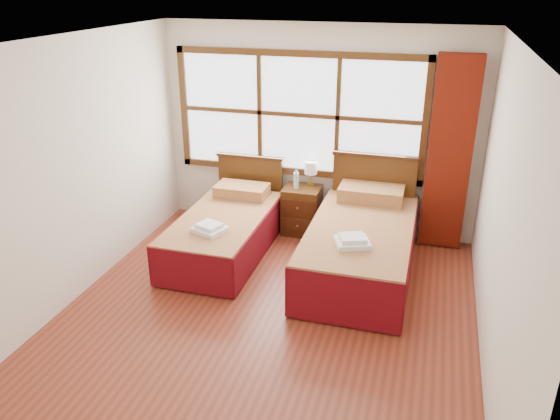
# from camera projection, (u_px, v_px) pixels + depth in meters

# --- Properties ---
(floor) EXTENTS (4.50, 4.50, 0.00)m
(floor) POSITION_uv_depth(u_px,v_px,m) (265.00, 318.00, 5.36)
(floor) COLOR brown
(floor) RESTS_ON ground
(ceiling) EXTENTS (4.50, 4.50, 0.00)m
(ceiling) POSITION_uv_depth(u_px,v_px,m) (262.00, 43.00, 4.33)
(ceiling) COLOR white
(ceiling) RESTS_ON wall_back
(wall_back) EXTENTS (4.00, 0.00, 4.00)m
(wall_back) POSITION_uv_depth(u_px,v_px,m) (318.00, 131.00, 6.83)
(wall_back) COLOR silver
(wall_back) RESTS_ON floor
(wall_left) EXTENTS (0.00, 4.50, 4.50)m
(wall_left) POSITION_uv_depth(u_px,v_px,m) (70.00, 174.00, 5.35)
(wall_left) COLOR silver
(wall_left) RESTS_ON floor
(wall_right) EXTENTS (0.00, 4.50, 4.50)m
(wall_right) POSITION_uv_depth(u_px,v_px,m) (503.00, 220.00, 4.33)
(wall_right) COLOR silver
(wall_right) RESTS_ON floor
(window) EXTENTS (3.16, 0.06, 1.56)m
(window) POSITION_uv_depth(u_px,v_px,m) (298.00, 115.00, 6.78)
(window) COLOR white
(window) RESTS_ON wall_back
(curtain) EXTENTS (0.50, 0.16, 2.30)m
(curtain) POSITION_uv_depth(u_px,v_px,m) (449.00, 155.00, 6.35)
(curtain) COLOR maroon
(curtain) RESTS_ON wall_back
(bed_left) EXTENTS (0.97, 1.99, 0.94)m
(bed_left) POSITION_uv_depth(u_px,v_px,m) (225.00, 230.00, 6.52)
(bed_left) COLOR #3E1F0D
(bed_left) RESTS_ON floor
(bed_right) EXTENTS (1.12, 2.18, 1.10)m
(bed_right) POSITION_uv_depth(u_px,v_px,m) (361.00, 244.00, 6.09)
(bed_right) COLOR #3E1F0D
(bed_right) RESTS_ON floor
(nightstand) EXTENTS (0.46, 0.46, 0.62)m
(nightstand) POSITION_uv_depth(u_px,v_px,m) (302.00, 210.00, 7.03)
(nightstand) COLOR #4A2A10
(nightstand) RESTS_ON floor
(towels_left) EXTENTS (0.40, 0.38, 0.10)m
(towels_left) POSITION_uv_depth(u_px,v_px,m) (209.00, 228.00, 5.98)
(towels_left) COLOR white
(towels_left) RESTS_ON bed_left
(towels_right) EXTENTS (0.42, 0.40, 0.10)m
(towels_right) POSITION_uv_depth(u_px,v_px,m) (352.00, 241.00, 5.50)
(towels_right) COLOR white
(towels_right) RESTS_ON bed_right
(lamp) EXTENTS (0.16, 0.16, 0.31)m
(lamp) POSITION_uv_depth(u_px,v_px,m) (311.00, 168.00, 6.92)
(lamp) COLOR gold
(lamp) RESTS_ON nightstand
(bottle_near) EXTENTS (0.06, 0.06, 0.23)m
(bottle_near) POSITION_uv_depth(u_px,v_px,m) (296.00, 180.00, 6.87)
(bottle_near) COLOR silver
(bottle_near) RESTS_ON nightstand
(bottle_far) EXTENTS (0.06, 0.06, 0.24)m
(bottle_far) POSITION_uv_depth(u_px,v_px,m) (296.00, 180.00, 6.85)
(bottle_far) COLOR silver
(bottle_far) RESTS_ON nightstand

